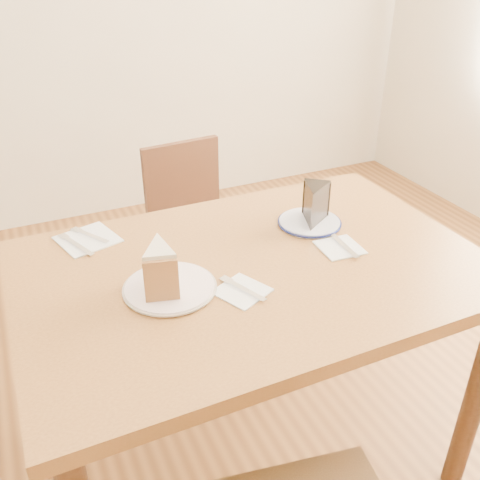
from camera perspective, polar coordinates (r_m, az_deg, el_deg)
name	(u,v)px	position (r m, az deg, el deg)	size (l,w,h in m)	color
ground	(251,456)	(1.90, 1.13, -22.02)	(4.00, 4.00, 0.00)	#543016
table	(253,295)	(1.45, 1.39, -5.87)	(1.20, 0.80, 0.75)	brown
chair_far	(197,232)	(2.20, -4.63, 0.90)	(0.42, 0.42, 0.78)	black
plate_cream	(170,288)	(1.30, -7.50, -5.07)	(0.22, 0.22, 0.01)	white
plate_navy	(309,222)	(1.59, 7.42, 1.87)	(0.18, 0.18, 0.01)	white
carrot_cake	(160,267)	(1.27, -8.51, -2.90)	(0.08, 0.11, 0.10)	beige
chocolate_cake	(314,207)	(1.56, 7.90, 3.54)	(0.08, 0.11, 0.10)	black
napkin_cream	(242,291)	(1.29, 0.20, -5.48)	(0.11, 0.11, 0.00)	white
napkin_navy	(340,247)	(1.48, 10.59, -0.79)	(0.11, 0.11, 0.00)	white
napkin_spare	(88,239)	(1.56, -15.94, 0.08)	(0.15, 0.15, 0.00)	white
fork_cream	(243,289)	(1.29, 0.35, -5.23)	(0.01, 0.14, 0.00)	silver
knife_navy	(341,243)	(1.50, 10.74, -0.31)	(0.02, 0.17, 0.00)	silver
fork_spare	(90,235)	(1.57, -15.69, 0.49)	(0.01, 0.14, 0.00)	white
knife_spare	(76,245)	(1.53, -17.05, -0.49)	(0.01, 0.16, 0.00)	white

